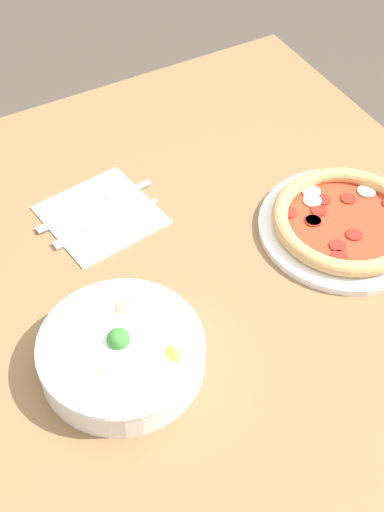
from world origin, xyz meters
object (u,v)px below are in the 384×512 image
pizza (345,222)px  fork (108,222)px  bowl (122,352)px  knife (100,203)px

pizza → fork: (0.20, 0.33, -0.01)m
bowl → knife: 0.32m
pizza → knife: 0.41m
fork → knife: 0.05m
bowl → fork: size_ratio=1.20×
bowl → knife: size_ratio=1.07×
pizza → fork: size_ratio=1.47×
pizza → fork: pizza is taller
knife → pizza: bearing=138.5°
pizza → knife: bearing=53.1°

